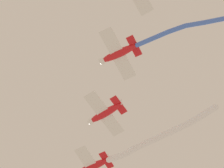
# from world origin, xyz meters

# --- Properties ---
(airplane_lead) EXTENTS (6.74, 7.14, 2.02)m
(airplane_lead) POSITION_xyz_m (0.98, 3.03, 65.02)
(airplane_lead) COLOR red
(smoke_trail_lead) EXTENTS (13.20, 14.09, 1.66)m
(smoke_trail_lead) POSITION_xyz_m (-7.46, 11.32, 64.66)
(smoke_trail_lead) COLOR white
(airplane_left_wing) EXTENTS (7.18, 6.70, 2.02)m
(airplane_left_wing) POSITION_xyz_m (1.51, 12.50, 65.27)
(airplane_left_wing) COLOR red
(airplane_right_wing) EXTENTS (6.67, 7.20, 2.02)m
(airplane_right_wing) POSITION_xyz_m (2.07, 21.99, 65.52)
(airplane_right_wing) COLOR red
(smoke_trail_right_wing) EXTENTS (13.26, 8.09, 1.04)m
(smoke_trail_right_wing) POSITION_xyz_m (-6.07, 28.07, 65.42)
(smoke_trail_right_wing) COLOR #4C75DB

